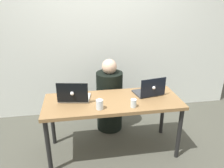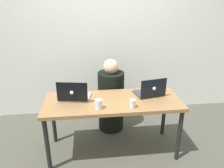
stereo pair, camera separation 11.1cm
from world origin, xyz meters
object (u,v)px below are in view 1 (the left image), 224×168
laptop_back_right (149,91)px  laptop_back_left (74,96)px  water_glass_left (100,105)px  water_glass_right (133,104)px  person_at_center (109,99)px

laptop_back_right → laptop_back_left: bearing=-10.5°
laptop_back_left → water_glass_left: (0.27, -0.26, -0.01)m
water_glass_left → water_glass_right: water_glass_left is taller
person_at_center → water_glass_left: person_at_center is taller
water_glass_left → water_glass_right: 0.37m
person_at_center → laptop_back_right: (0.43, -0.44, 0.29)m
laptop_back_left → water_glass_left: laptop_back_left is taller
water_glass_right → water_glass_left: bearing=177.5°
person_at_center → water_glass_left: bearing=81.7°
person_at_center → water_glass_right: (0.16, -0.72, 0.28)m
laptop_back_right → water_glass_left: (-0.65, -0.27, -0.01)m
water_glass_left → laptop_back_right: bearing=22.5°
laptop_back_right → water_glass_left: size_ratio=3.49×
water_glass_left → person_at_center: bearing=73.0°
person_at_center → laptop_back_right: person_at_center is taller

